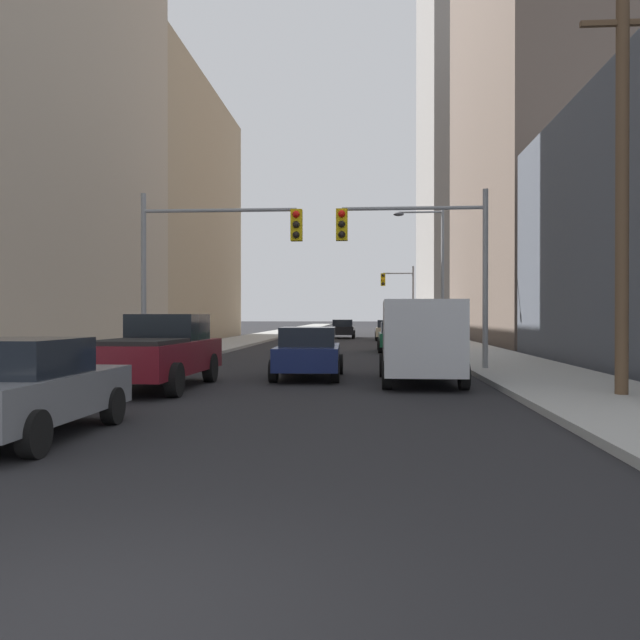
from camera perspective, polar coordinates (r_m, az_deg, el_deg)
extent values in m
plane|color=black|center=(4.52, -22.50, -24.07)|extent=(400.00, 400.00, 0.00)
cube|color=#9E9E99|center=(54.43, -5.32, -1.49)|extent=(3.78, 160.00, 0.15)
cube|color=#9E9E99|center=(53.95, 9.54, -1.51)|extent=(3.78, 160.00, 0.15)
cube|color=maroon|center=(17.34, -13.86, -3.14)|extent=(2.16, 5.46, 0.80)
cube|color=black|center=(18.24, -12.93, -0.61)|extent=(1.85, 1.85, 0.70)
cube|color=black|center=(16.04, -15.35, -1.82)|extent=(1.83, 2.43, 0.10)
cylinder|color=black|center=(19.31, -15.00, -3.97)|extent=(0.28, 0.80, 0.80)
cylinder|color=black|center=(18.77, -9.43, -4.09)|extent=(0.28, 0.80, 0.80)
cylinder|color=black|center=(16.09, -19.03, -4.85)|extent=(0.28, 0.80, 0.80)
cylinder|color=black|center=(15.45, -12.43, -5.06)|extent=(0.28, 0.80, 0.80)
cube|color=#B7BABF|center=(18.44, 8.60, -1.34)|extent=(2.09, 5.23, 1.90)
cube|color=black|center=(21.03, 8.04, 0.02)|extent=(1.76, 0.05, 0.60)
cylinder|color=black|center=(20.10, 5.49, -3.90)|extent=(0.24, 0.72, 0.72)
cylinder|color=black|center=(20.24, 10.94, -3.88)|extent=(0.24, 0.72, 0.72)
cylinder|color=black|center=(16.79, 5.77, -4.75)|extent=(0.24, 0.72, 0.72)
cylinder|color=black|center=(16.95, 12.30, -4.71)|extent=(0.24, 0.72, 0.72)
cube|color=slate|center=(11.04, -24.20, -5.99)|extent=(1.85, 4.22, 0.65)
cube|color=black|center=(10.86, -24.58, -2.92)|extent=(1.61, 1.92, 0.55)
cylinder|color=black|center=(12.67, -24.76, -6.66)|extent=(0.22, 0.64, 0.64)
cylinder|color=black|center=(11.94, -17.42, -7.07)|extent=(0.22, 0.64, 0.64)
cylinder|color=black|center=(9.51, -23.43, -9.00)|extent=(0.22, 0.64, 0.64)
cube|color=#141E4C|center=(19.69, -0.99, -3.16)|extent=(1.93, 4.25, 0.65)
cube|color=black|center=(19.51, -1.03, -1.43)|extent=(1.64, 1.95, 0.55)
cylinder|color=black|center=(21.13, -3.01, -3.80)|extent=(0.22, 0.64, 0.64)
cylinder|color=black|center=(20.99, 1.69, -3.83)|extent=(0.22, 0.64, 0.64)
cylinder|color=black|center=(18.48, -4.04, -4.40)|extent=(0.22, 0.64, 0.64)
cylinder|color=black|center=(18.32, 1.34, -4.45)|extent=(0.22, 0.64, 0.64)
cube|color=#195938|center=(34.13, 6.62, -1.65)|extent=(1.81, 4.20, 0.65)
cube|color=black|center=(33.97, 6.64, -0.65)|extent=(1.59, 1.90, 0.55)
cylinder|color=black|center=(35.46, 5.13, -2.10)|extent=(0.22, 0.64, 0.64)
cylinder|color=black|center=(35.54, 7.92, -2.10)|extent=(0.22, 0.64, 0.64)
cylinder|color=black|center=(32.78, 5.22, -2.30)|extent=(0.22, 0.64, 0.64)
cylinder|color=black|center=(32.86, 8.23, -2.30)|extent=(0.22, 0.64, 0.64)
cube|color=#C6B793|center=(49.45, 5.91, -1.01)|extent=(1.94, 4.26, 0.65)
cube|color=black|center=(49.29, 5.92, -0.32)|extent=(1.65, 1.95, 0.55)
cylinder|color=black|center=(50.78, 4.89, -1.34)|extent=(0.22, 0.64, 0.64)
cylinder|color=black|center=(50.84, 6.84, -1.34)|extent=(0.22, 0.64, 0.64)
cylinder|color=black|center=(48.09, 4.93, -1.44)|extent=(0.22, 0.64, 0.64)
cylinder|color=black|center=(48.15, 6.99, -1.44)|extent=(0.22, 0.64, 0.64)
cube|color=black|center=(53.80, 1.99, -0.90)|extent=(1.82, 4.21, 0.65)
cube|color=black|center=(53.64, 1.98, -0.26)|extent=(1.59, 1.91, 0.55)
cylinder|color=black|center=(55.19, 1.14, -1.20)|extent=(0.22, 0.64, 0.64)
cylinder|color=black|center=(55.13, 2.93, -1.21)|extent=(0.22, 0.64, 0.64)
cylinder|color=black|center=(52.51, 0.99, -1.28)|extent=(0.22, 0.64, 0.64)
cylinder|color=black|center=(52.45, 2.88, -1.29)|extent=(0.22, 0.64, 0.64)
cylinder|color=gray|center=(23.25, -14.95, 3.18)|extent=(0.18, 0.18, 6.00)
cylinder|color=gray|center=(22.78, -8.66, 9.32)|extent=(5.22, 0.12, 0.12)
cube|color=gold|center=(22.28, -2.03, 8.16)|extent=(0.38, 0.30, 1.05)
sphere|color=red|center=(22.17, -2.08, 9.09)|extent=(0.24, 0.24, 0.24)
sphere|color=black|center=(22.12, -2.08, 8.22)|extent=(0.24, 0.24, 0.24)
sphere|color=black|center=(22.07, -2.08, 7.34)|extent=(0.24, 0.24, 0.24)
cylinder|color=gray|center=(22.32, 14.05, 3.30)|extent=(0.18, 0.18, 6.00)
cylinder|color=gray|center=(22.29, 8.02, 9.52)|extent=(4.70, 0.12, 0.12)
cube|color=gold|center=(22.18, 1.89, 8.20)|extent=(0.38, 0.30, 1.05)
sphere|color=red|center=(22.06, 1.88, 9.13)|extent=(0.24, 0.24, 0.24)
sphere|color=black|center=(22.01, 1.88, 8.26)|extent=(0.24, 0.24, 0.24)
sphere|color=black|center=(21.96, 1.88, 7.38)|extent=(0.24, 0.24, 0.24)
cylinder|color=gray|center=(55.99, 8.01, 1.56)|extent=(0.18, 0.18, 6.00)
cylinder|color=gray|center=(56.01, 6.73, 4.02)|extent=(2.51, 0.12, 0.12)
cube|color=gold|center=(55.94, 5.45, 3.48)|extent=(0.38, 0.30, 1.05)
sphere|color=black|center=(55.79, 5.45, 3.84)|extent=(0.24, 0.24, 0.24)
sphere|color=#F9A514|center=(55.77, 5.45, 3.49)|extent=(0.24, 0.24, 0.24)
sphere|color=black|center=(55.75, 5.45, 3.14)|extent=(0.24, 0.24, 0.24)
cylinder|color=brown|center=(16.09, 24.59, 10.90)|extent=(0.28, 0.28, 9.62)
cube|color=brown|center=(17.05, 24.62, 22.24)|extent=(1.80, 0.12, 0.12)
cylinder|color=gray|center=(35.34, 10.51, 3.45)|extent=(0.16, 0.16, 7.50)
cylinder|color=gray|center=(35.60, 8.66, 9.18)|extent=(2.30, 0.10, 0.10)
ellipsoid|color=#4C4C51|center=(35.51, 6.79, 9.04)|extent=(0.56, 0.32, 0.20)
cube|color=tan|center=(53.06, -19.01, 8.84)|extent=(17.53, 26.06, 19.34)
cube|color=#66564C|center=(54.30, 24.64, 15.68)|extent=(21.24, 27.25, 32.42)
cube|color=gray|center=(97.99, 15.22, 19.11)|extent=(20.35, 27.84, 66.65)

